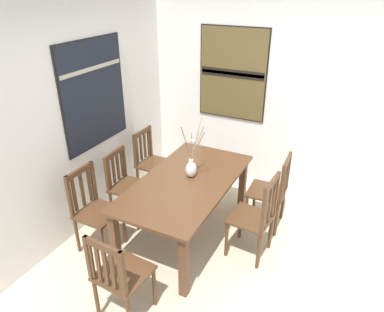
{
  "coord_description": "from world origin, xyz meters",
  "views": [
    {
      "loc": [
        -2.63,
        -0.94,
        2.72
      ],
      "look_at": [
        0.47,
        0.6,
        0.98
      ],
      "focal_mm": 33.27,
      "sensor_mm": 36.0,
      "label": 1
    }
  ],
  "objects_px": {
    "centerpiece_vase": "(191,167)",
    "painting_on_side_wall": "(233,74)",
    "chair_3": "(94,209)",
    "dining_table": "(186,188)",
    "chair_5": "(256,216)",
    "chair_4": "(272,190)",
    "painting_on_back_wall": "(94,94)",
    "chair_2": "(119,274)",
    "chair_1": "(152,161)",
    "chair_0": "(127,184)"
  },
  "relations": [
    {
      "from": "chair_4",
      "to": "chair_5",
      "type": "xyz_separation_m",
      "value": [
        -0.59,
        0.01,
        0.01
      ]
    },
    {
      "from": "chair_1",
      "to": "chair_5",
      "type": "distance_m",
      "value": 1.75
    },
    {
      "from": "dining_table",
      "to": "painting_on_back_wall",
      "type": "xyz_separation_m",
      "value": [
        0.02,
        1.18,
        0.92
      ]
    },
    {
      "from": "painting_on_side_wall",
      "to": "painting_on_back_wall",
      "type": "bearing_deg",
      "value": 141.41
    },
    {
      "from": "dining_table",
      "to": "chair_4",
      "type": "distance_m",
      "value": 1.03
    },
    {
      "from": "chair_3",
      "to": "dining_table",
      "type": "bearing_deg",
      "value": -52.16
    },
    {
      "from": "chair_2",
      "to": "painting_on_back_wall",
      "type": "distance_m",
      "value": 2.05
    },
    {
      "from": "chair_1",
      "to": "chair_4",
      "type": "relative_size",
      "value": 0.98
    },
    {
      "from": "chair_2",
      "to": "chair_4",
      "type": "relative_size",
      "value": 0.98
    },
    {
      "from": "centerpiece_vase",
      "to": "chair_2",
      "type": "bearing_deg",
      "value": 179.94
    },
    {
      "from": "centerpiece_vase",
      "to": "chair_3",
      "type": "bearing_deg",
      "value": 131.43
    },
    {
      "from": "centerpiece_vase",
      "to": "painting_on_back_wall",
      "type": "bearing_deg",
      "value": 93.7
    },
    {
      "from": "chair_0",
      "to": "chair_4",
      "type": "distance_m",
      "value": 1.74
    },
    {
      "from": "centerpiece_vase",
      "to": "chair_5",
      "type": "distance_m",
      "value": 0.87
    },
    {
      "from": "chair_0",
      "to": "chair_4",
      "type": "height_order",
      "value": "chair_4"
    },
    {
      "from": "dining_table",
      "to": "chair_4",
      "type": "relative_size",
      "value": 1.91
    },
    {
      "from": "chair_2",
      "to": "chair_5",
      "type": "distance_m",
      "value": 1.51
    },
    {
      "from": "dining_table",
      "to": "chair_2",
      "type": "xyz_separation_m",
      "value": [
        -1.27,
        -0.01,
        -0.14
      ]
    },
    {
      "from": "chair_5",
      "to": "painting_on_back_wall",
      "type": "relative_size",
      "value": 0.81
    },
    {
      "from": "chair_1",
      "to": "chair_3",
      "type": "distance_m",
      "value": 1.23
    },
    {
      "from": "chair_1",
      "to": "chair_5",
      "type": "relative_size",
      "value": 0.93
    },
    {
      "from": "chair_5",
      "to": "painting_on_side_wall",
      "type": "bearing_deg",
      "value": 30.96
    },
    {
      "from": "chair_0",
      "to": "chair_5",
      "type": "xyz_separation_m",
      "value": [
        0.05,
        -1.61,
        0.02
      ]
    },
    {
      "from": "chair_3",
      "to": "painting_on_back_wall",
      "type": "relative_size",
      "value": 0.78
    },
    {
      "from": "chair_0",
      "to": "chair_2",
      "type": "bearing_deg",
      "value": -146.69
    },
    {
      "from": "chair_5",
      "to": "dining_table",
      "type": "bearing_deg",
      "value": 91.53
    },
    {
      "from": "chair_0",
      "to": "chair_4",
      "type": "relative_size",
      "value": 0.97
    },
    {
      "from": "painting_on_back_wall",
      "to": "painting_on_side_wall",
      "type": "bearing_deg",
      "value": -38.59
    },
    {
      "from": "chair_0",
      "to": "dining_table",
      "type": "bearing_deg",
      "value": -87.81
    },
    {
      "from": "dining_table",
      "to": "painting_on_side_wall",
      "type": "relative_size",
      "value": 1.48
    },
    {
      "from": "dining_table",
      "to": "chair_2",
      "type": "height_order",
      "value": "chair_2"
    },
    {
      "from": "chair_2",
      "to": "painting_on_back_wall",
      "type": "height_order",
      "value": "painting_on_back_wall"
    },
    {
      "from": "chair_5",
      "to": "centerpiece_vase",
      "type": "bearing_deg",
      "value": 84.55
    },
    {
      "from": "chair_1",
      "to": "chair_3",
      "type": "height_order",
      "value": "chair_3"
    },
    {
      "from": "dining_table",
      "to": "centerpiece_vase",
      "type": "distance_m",
      "value": 0.25
    },
    {
      "from": "chair_0",
      "to": "chair_3",
      "type": "relative_size",
      "value": 0.95
    },
    {
      "from": "centerpiece_vase",
      "to": "chair_4",
      "type": "bearing_deg",
      "value": -57.16
    },
    {
      "from": "painting_on_side_wall",
      "to": "chair_0",
      "type": "bearing_deg",
      "value": 152.85
    },
    {
      "from": "centerpiece_vase",
      "to": "chair_3",
      "type": "relative_size",
      "value": 0.7
    },
    {
      "from": "chair_3",
      "to": "chair_5",
      "type": "bearing_deg",
      "value": -68.16
    },
    {
      "from": "chair_4",
      "to": "painting_on_back_wall",
      "type": "relative_size",
      "value": 0.77
    },
    {
      "from": "centerpiece_vase",
      "to": "chair_2",
      "type": "relative_size",
      "value": 0.73
    },
    {
      "from": "centerpiece_vase",
      "to": "chair_0",
      "type": "relative_size",
      "value": 0.74
    },
    {
      "from": "chair_1",
      "to": "painting_on_back_wall",
      "type": "relative_size",
      "value": 0.76
    },
    {
      "from": "centerpiece_vase",
      "to": "painting_on_side_wall",
      "type": "height_order",
      "value": "painting_on_side_wall"
    },
    {
      "from": "chair_4",
      "to": "painting_on_back_wall",
      "type": "bearing_deg",
      "value": 106.57
    },
    {
      "from": "centerpiece_vase",
      "to": "chair_1",
      "type": "distance_m",
      "value": 1.07
    },
    {
      "from": "chair_0",
      "to": "chair_5",
      "type": "height_order",
      "value": "chair_5"
    },
    {
      "from": "chair_3",
      "to": "chair_5",
      "type": "distance_m",
      "value": 1.73
    },
    {
      "from": "chair_5",
      "to": "painting_on_side_wall",
      "type": "distance_m",
      "value": 1.98
    }
  ]
}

